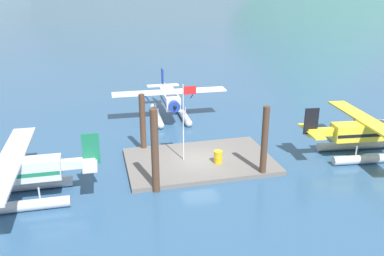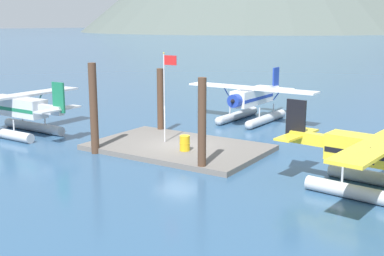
% 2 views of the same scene
% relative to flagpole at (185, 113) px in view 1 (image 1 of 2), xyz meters
% --- Properties ---
extents(ground_plane, '(1200.00, 1200.00, 0.00)m').
position_rel_flagpole_xyz_m(ground_plane, '(0.98, -0.19, -3.72)').
color(ground_plane, '#2D5175').
extents(dock_platform, '(10.18, 6.50, 0.30)m').
position_rel_flagpole_xyz_m(dock_platform, '(0.98, -0.19, -3.57)').
color(dock_platform, '#66605B').
rests_on(dock_platform, ground).
extents(piling_near_left, '(0.46, 0.46, 5.24)m').
position_rel_flagpole_xyz_m(piling_near_left, '(-2.64, -3.44, -1.10)').
color(piling_near_left, '#4C3323').
rests_on(piling_near_left, ground).
extents(piling_near_right, '(0.43, 0.43, 4.81)m').
position_rel_flagpole_xyz_m(piling_near_right, '(4.46, -3.16, -1.32)').
color(piling_near_right, '#4C3323').
rests_on(piling_near_right, ground).
extents(piling_far_left, '(0.44, 0.44, 4.45)m').
position_rel_flagpole_xyz_m(piling_far_left, '(-2.56, 2.88, -1.50)').
color(piling_far_left, '#4C3323').
rests_on(piling_far_left, ground).
extents(flagpole, '(0.95, 0.10, 5.44)m').
position_rel_flagpole_xyz_m(flagpole, '(0.00, 0.00, 0.00)').
color(flagpole, silver).
rests_on(flagpole, dock_platform).
extents(fuel_drum, '(0.62, 0.62, 0.88)m').
position_rel_flagpole_xyz_m(fuel_drum, '(2.05, -1.09, -2.98)').
color(fuel_drum, gold).
rests_on(fuel_drum, dock_platform).
extents(seaplane_white_bow_centre, '(10.44, 7.98, 3.84)m').
position_rel_flagpole_xyz_m(seaplane_white_bow_centre, '(0.84, 10.07, -2.14)').
color(seaplane_white_bow_centre, '#B7BABF').
rests_on(seaplane_white_bow_centre, ground).
extents(seaplane_yellow_stbd_aft, '(7.95, 10.49, 3.84)m').
position_rel_flagpole_xyz_m(seaplane_yellow_stbd_aft, '(12.87, -1.87, -2.14)').
color(seaplane_yellow_stbd_aft, '#B7BABF').
rests_on(seaplane_yellow_stbd_aft, ground).
extents(seaplane_silver_port_aft, '(7.98, 10.42, 3.84)m').
position_rel_flagpole_xyz_m(seaplane_silver_port_aft, '(-10.47, -2.64, -2.14)').
color(seaplane_silver_port_aft, '#B7BABF').
rests_on(seaplane_silver_port_aft, ground).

